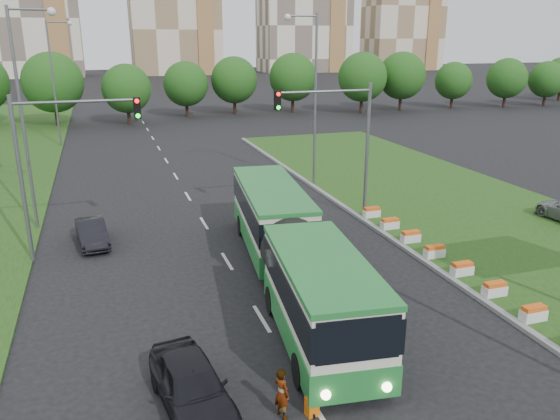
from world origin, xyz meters
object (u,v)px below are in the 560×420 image
object	(u,v)px
shopping_trolley	(312,406)
articulated_bus	(288,247)
pedestrian	(282,393)
car_left_near	(192,385)
traffic_mast_left	(55,151)
traffic_mast_median	(342,131)
car_left_far	(92,233)

from	to	relation	value
shopping_trolley	articulated_bus	bearing A→B (deg)	65.84
pedestrian	car_left_near	bearing A→B (deg)	43.40
articulated_bus	traffic_mast_left	bearing A→B (deg)	152.36
traffic_mast_left	car_left_near	size ratio (longest dim) A/B	1.77
traffic_mast_median	traffic_mast_left	distance (m)	15.19
traffic_mast_median	shopping_trolley	bearing A→B (deg)	-116.73
articulated_bus	car_left_far	size ratio (longest dim) A/B	4.46
traffic_mast_median	shopping_trolley	xyz separation A→B (m)	(-8.00, -15.89, -5.06)
car_left_near	pedestrian	world-z (taller)	pedestrian
traffic_mast_left	shopping_trolley	xyz separation A→B (m)	(7.16, -14.89, -5.06)
articulated_bus	car_left_far	bearing A→B (deg)	142.91
pedestrian	shopping_trolley	distance (m)	1.00
car_left_far	shopping_trolley	world-z (taller)	car_left_far
traffic_mast_median	articulated_bus	distance (m)	10.08
shopping_trolley	pedestrian	bearing A→B (deg)	155.63
traffic_mast_left	car_left_far	distance (m)	5.05
car_left_near	pedestrian	xyz separation A→B (m)	(2.37, -1.18, 0.01)
car_left_near	shopping_trolley	size ratio (longest dim) A/B	7.64
traffic_mast_median	shopping_trolley	distance (m)	18.49
pedestrian	shopping_trolley	bearing A→B (deg)	-124.68
car_left_near	pedestrian	size ratio (longest dim) A/B	2.90
traffic_mast_median	car_left_far	world-z (taller)	traffic_mast_median
traffic_mast_median	traffic_mast_left	size ratio (longest dim) A/B	1.00
traffic_mast_left	shopping_trolley	bearing A→B (deg)	-64.33
car_left_far	car_left_near	bearing A→B (deg)	-86.05
traffic_mast_left	shopping_trolley	world-z (taller)	traffic_mast_left
articulated_bus	shopping_trolley	distance (m)	8.87
traffic_mast_left	pedestrian	distance (m)	16.61
car_left_far	shopping_trolley	bearing A→B (deg)	-76.44
car_left_far	pedestrian	size ratio (longest dim) A/B	2.55
articulated_bus	car_left_far	world-z (taller)	articulated_bus
car_left_far	pedestrian	world-z (taller)	pedestrian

